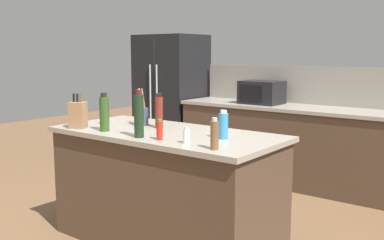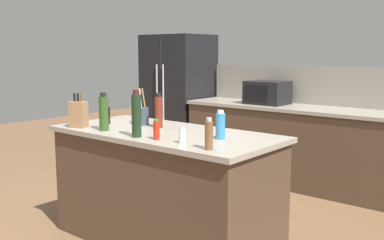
{
  "view_description": "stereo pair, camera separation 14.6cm",
  "coord_description": "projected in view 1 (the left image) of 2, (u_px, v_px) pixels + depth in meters",
  "views": [
    {
      "loc": [
        2.33,
        -2.68,
        1.57
      ],
      "look_at": [
        0.0,
        0.35,
        0.99
      ],
      "focal_mm": 42.0,
      "sensor_mm": 36.0,
      "label": 1
    },
    {
      "loc": [
        2.44,
        -2.59,
        1.57
      ],
      "look_at": [
        0.0,
        0.35,
        0.99
      ],
      "focal_mm": 42.0,
      "sensor_mm": 36.0,
      "label": 2
    }
  ],
  "objects": [
    {
      "name": "refrigerator",
      "position": [
        171.0,
        99.0,
        6.48
      ],
      "size": [
        0.89,
        0.75,
        1.81
      ],
      "color": "black",
      "rests_on": "ground_plane"
    },
    {
      "name": "wall_backsplash",
      "position": [
        322.0,
        86.0,
        5.36
      ],
      "size": [
        3.26,
        0.03,
        0.46
      ],
      "primitive_type": "cube",
      "color": "gray",
      "rests_on": "back_counter_run"
    },
    {
      "name": "wine_bottle",
      "position": [
        139.0,
        115.0,
        3.32
      ],
      "size": [
        0.07,
        0.07,
        0.36
      ],
      "color": "black",
      "rests_on": "kitchen_island"
    },
    {
      "name": "soy_sauce_bottle",
      "position": [
        106.0,
        116.0,
        3.93
      ],
      "size": [
        0.06,
        0.06,
        0.17
      ],
      "color": "black",
      "rests_on": "kitchen_island"
    },
    {
      "name": "back_counter_run",
      "position": [
        309.0,
        148.0,
        5.22
      ],
      "size": [
        3.3,
        0.66,
        0.94
      ],
      "color": "#4C3828",
      "rests_on": "ground_plane"
    },
    {
      "name": "pepper_grinder",
      "position": [
        214.0,
        135.0,
        2.92
      ],
      "size": [
        0.05,
        0.05,
        0.21
      ],
      "color": "brown",
      "rests_on": "kitchen_island"
    },
    {
      "name": "knife_block",
      "position": [
        78.0,
        115.0,
        3.74
      ],
      "size": [
        0.16,
        0.14,
        0.29
      ],
      "rotation": [
        0.0,
        0.0,
        0.41
      ],
      "color": "#936B47",
      "rests_on": "kitchen_island"
    },
    {
      "name": "microwave",
      "position": [
        262.0,
        92.0,
        5.51
      ],
      "size": [
        0.48,
        0.39,
        0.28
      ],
      "color": "black",
      "rests_on": "back_counter_run"
    },
    {
      "name": "kitchen_island",
      "position": [
        166.0,
        188.0,
        3.67
      ],
      "size": [
        1.9,
        0.88,
        0.94
      ],
      "color": "#4C3828",
      "rests_on": "ground_plane"
    },
    {
      "name": "utensil_crock",
      "position": [
        141.0,
        116.0,
        3.9
      ],
      "size": [
        0.12,
        0.12,
        0.32
      ],
      "color": "#333D4C",
      "rests_on": "kitchen_island"
    },
    {
      "name": "salt_shaker",
      "position": [
        186.0,
        136.0,
        3.12
      ],
      "size": [
        0.05,
        0.05,
        0.12
      ],
      "color": "silver",
      "rests_on": "kitchen_island"
    },
    {
      "name": "olive_oil_bottle",
      "position": [
        104.0,
        113.0,
        3.59
      ],
      "size": [
        0.08,
        0.08,
        0.31
      ],
      "color": "#2D4C1E",
      "rests_on": "kitchen_island"
    },
    {
      "name": "vinegar_bottle",
      "position": [
        159.0,
        112.0,
        3.74
      ],
      "size": [
        0.07,
        0.07,
        0.29
      ],
      "color": "maroon",
      "rests_on": "kitchen_island"
    },
    {
      "name": "hot_sauce_bottle",
      "position": [
        160.0,
        130.0,
        3.24
      ],
      "size": [
        0.05,
        0.05,
        0.15
      ],
      "color": "red",
      "rests_on": "kitchen_island"
    },
    {
      "name": "dish_soap_bottle",
      "position": [
        223.0,
        125.0,
        3.28
      ],
      "size": [
        0.07,
        0.07,
        0.21
      ],
      "color": "#3384BC",
      "rests_on": "kitchen_island"
    }
  ]
}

